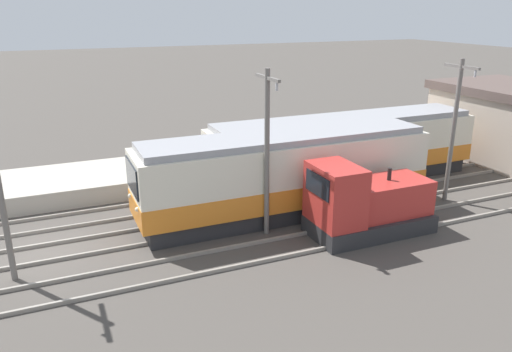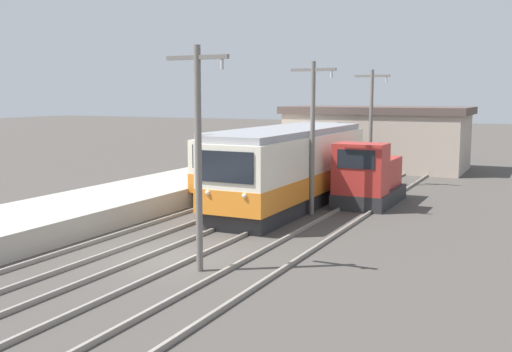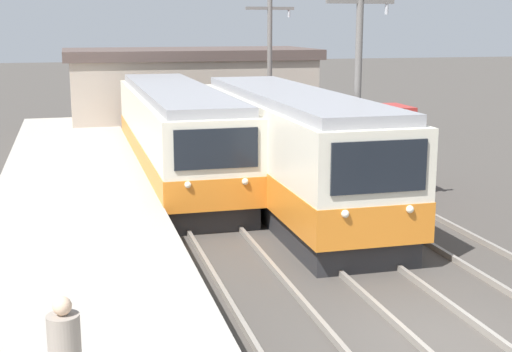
{
  "view_description": "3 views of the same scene",
  "coord_description": "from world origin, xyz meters",
  "px_view_note": "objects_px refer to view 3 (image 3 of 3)",
  "views": [
    {
      "loc": [
        18.37,
        0.71,
        8.62
      ],
      "look_at": [
        -0.4,
        8.72,
        1.71
      ],
      "focal_mm": 35.0,
      "sensor_mm": 36.0,
      "label": 1
    },
    {
      "loc": [
        10.71,
        -15.57,
        5.15
      ],
      "look_at": [
        -0.38,
        7.07,
        1.72
      ],
      "focal_mm": 42.0,
      "sensor_mm": 36.0,
      "label": 2
    },
    {
      "loc": [
        -6.24,
        -10.62,
        5.58
      ],
      "look_at": [
        -1.46,
        7.63,
        1.55
      ],
      "focal_mm": 50.0,
      "sensor_mm": 36.0,
      "label": 3
    }
  ],
  "objects_px": {
    "commuter_train_center": "(290,154)",
    "catenary_mast_far": "(270,74)",
    "commuter_train_left": "(176,137)",
    "shunting_locomotive": "(355,154)",
    "catenary_mast_mid": "(358,96)"
  },
  "relations": [
    {
      "from": "shunting_locomotive",
      "to": "catenary_mast_mid",
      "type": "xyz_separation_m",
      "value": [
        -1.49,
        -3.6,
        2.38
      ]
    },
    {
      "from": "shunting_locomotive",
      "to": "catenary_mast_mid",
      "type": "bearing_deg",
      "value": -112.51
    },
    {
      "from": "commuter_train_center",
      "to": "shunting_locomotive",
      "type": "distance_m",
      "value": 3.67
    },
    {
      "from": "commuter_train_left",
      "to": "shunting_locomotive",
      "type": "distance_m",
      "value": 6.42
    },
    {
      "from": "commuter_train_center",
      "to": "catenary_mast_far",
      "type": "bearing_deg",
      "value": 78.88
    },
    {
      "from": "commuter_train_left",
      "to": "catenary_mast_far",
      "type": "bearing_deg",
      "value": 33.94
    },
    {
      "from": "commuter_train_center",
      "to": "catenary_mast_mid",
      "type": "distance_m",
      "value": 2.88
    },
    {
      "from": "commuter_train_left",
      "to": "shunting_locomotive",
      "type": "xyz_separation_m",
      "value": [
        5.8,
        -2.72,
        -0.38
      ]
    },
    {
      "from": "catenary_mast_mid",
      "to": "catenary_mast_far",
      "type": "xyz_separation_m",
      "value": [
        0.0,
        9.22,
        0.0
      ]
    },
    {
      "from": "commuter_train_center",
      "to": "catenary_mast_mid",
      "type": "height_order",
      "value": "catenary_mast_mid"
    },
    {
      "from": "commuter_train_left",
      "to": "catenary_mast_mid",
      "type": "xyz_separation_m",
      "value": [
        4.31,
        -6.32,
        2.0
      ]
    },
    {
      "from": "catenary_mast_far",
      "to": "commuter_train_center",
      "type": "bearing_deg",
      "value": -101.12
    },
    {
      "from": "commuter_train_left",
      "to": "commuter_train_center",
      "type": "distance_m",
      "value": 5.54
    },
    {
      "from": "shunting_locomotive",
      "to": "catenary_mast_far",
      "type": "xyz_separation_m",
      "value": [
        -1.49,
        5.62,
        2.38
      ]
    },
    {
      "from": "catenary_mast_mid",
      "to": "catenary_mast_far",
      "type": "height_order",
      "value": "same"
    }
  ]
}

